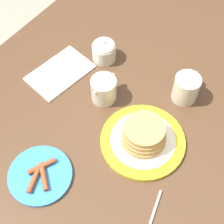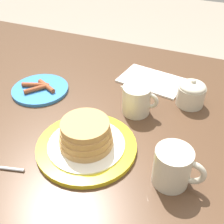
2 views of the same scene
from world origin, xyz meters
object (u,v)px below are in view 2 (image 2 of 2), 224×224
Objects in this scene: pancake_plate at (86,140)px; napkin at (152,80)px; side_plate_bacon at (40,89)px; sugar_bowl at (191,93)px; coffee_mug at (174,167)px; creamer_pitcher at (136,99)px.

pancake_plate is 1.10× the size of napkin.
sugar_bowl is (0.43, 0.11, 0.03)m from side_plate_bacon.
pancake_plate is at bearing -124.89° from sugar_bowl.
coffee_mug is 0.95× the size of creamer_pitcher.
pancake_plate reaches higher than side_plate_bacon.
napkin is at bearing 31.92° from side_plate_bacon.
coffee_mug reaches higher than side_plate_bacon.
creamer_pitcher reaches higher than napkin.
pancake_plate is 0.29m from side_plate_bacon.
creamer_pitcher is 0.16m from sugar_bowl.
creamer_pitcher reaches higher than pancake_plate.
napkin is at bearing 150.21° from sugar_bowl.
coffee_mug reaches higher than napkin.
pancake_plate is at bearing -99.14° from napkin.
napkin is (-0.13, 0.08, -0.03)m from sugar_bowl.
pancake_plate is 0.19m from creamer_pitcher.
napkin is (-0.00, 0.17, -0.04)m from creamer_pitcher.
side_plate_bacon is 0.35m from napkin.
napkin is at bearing 112.27° from coffee_mug.
pancake_plate is at bearing -108.57° from creamer_pitcher.
creamer_pitcher is at bearing -144.13° from sugar_bowl.
coffee_mug reaches higher than pancake_plate.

